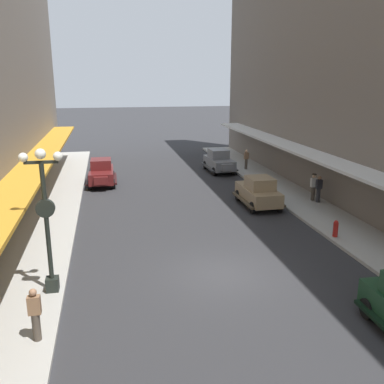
# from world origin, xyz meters

# --- Properties ---
(ground_plane) EXTENTS (200.00, 200.00, 0.00)m
(ground_plane) POSITION_xyz_m (0.00, 0.00, 0.00)
(ground_plane) COLOR #2D2D30
(sidewalk_left) EXTENTS (3.00, 60.00, 0.15)m
(sidewalk_left) POSITION_xyz_m (-7.50, 0.00, 0.07)
(sidewalk_left) COLOR #A8A59E
(sidewalk_left) RESTS_ON ground
(parked_car_0) EXTENTS (2.27, 4.31, 1.84)m
(parked_car_0) POSITION_xyz_m (4.81, 18.51, 0.94)
(parked_car_0) COLOR slate
(parked_car_0) RESTS_ON ground
(parked_car_1) EXTENTS (2.17, 4.27, 1.84)m
(parked_car_1) POSITION_xyz_m (4.61, 8.55, 0.94)
(parked_car_1) COLOR #997F5B
(parked_car_1) RESTS_ON ground
(parked_car_3) EXTENTS (2.19, 4.28, 1.84)m
(parked_car_3) POSITION_xyz_m (-4.72, 15.95, 0.94)
(parked_car_3) COLOR #591919
(parked_car_3) RESTS_ON ground
(lamp_post_with_clock) EXTENTS (1.42, 0.44, 5.16)m
(lamp_post_with_clock) POSITION_xyz_m (-6.40, -0.37, 2.99)
(lamp_post_with_clock) COLOR black
(lamp_post_with_clock) RESTS_ON sidewalk_left
(fire_hydrant) EXTENTS (0.24, 0.24, 0.82)m
(fire_hydrant) POSITION_xyz_m (6.35, 2.55, 0.56)
(fire_hydrant) COLOR #B21E19
(fire_hydrant) RESTS_ON sidewalk_right
(pedestrian_0) EXTENTS (0.36, 0.24, 1.64)m
(pedestrian_0) POSITION_xyz_m (-6.50, -3.40, 0.99)
(pedestrian_0) COLOR #4C4238
(pedestrian_0) RESTS_ON sidewalk_left
(pedestrian_1) EXTENTS (0.36, 0.28, 1.67)m
(pedestrian_1) POSITION_xyz_m (8.23, 8.62, 1.01)
(pedestrian_1) COLOR #4C4238
(pedestrian_1) RESTS_ON sidewalk_right
(pedestrian_2) EXTENTS (0.36, 0.24, 1.64)m
(pedestrian_2) POSITION_xyz_m (7.11, 18.37, 0.99)
(pedestrian_2) COLOR #4C4238
(pedestrian_2) RESTS_ON sidewalk_right
(pedestrian_4) EXTENTS (0.36, 0.24, 1.64)m
(pedestrian_4) POSITION_xyz_m (8.34, 8.14, 0.99)
(pedestrian_4) COLOR #2D2D33
(pedestrian_4) RESTS_ON sidewalk_right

